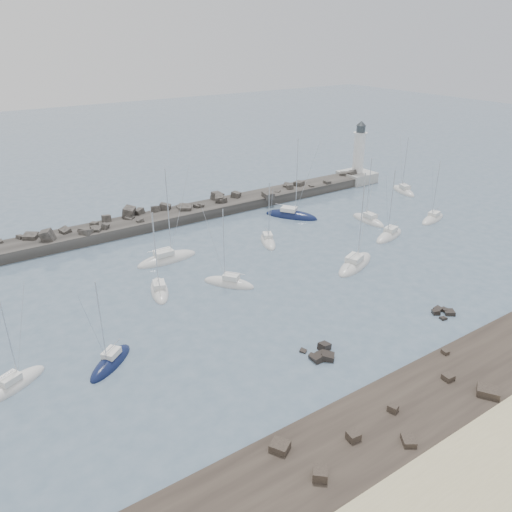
{
  "coord_description": "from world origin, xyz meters",
  "views": [
    {
      "loc": [
        -35.67,
        -42.84,
        32.82
      ],
      "look_at": [
        1.2,
        12.0,
        2.45
      ],
      "focal_mm": 35.0,
      "sensor_mm": 36.0,
      "label": 1
    }
  ],
  "objects_px": {
    "sailboat_0": "(14,385)",
    "sailboat_11": "(433,219)",
    "lighthouse": "(357,169)",
    "sailboat_5": "(229,283)",
    "sailboat_2": "(111,363)",
    "sailboat_7": "(355,265)",
    "sailboat_9": "(389,236)",
    "sailboat_4": "(167,260)",
    "sailboat_3": "(160,291)",
    "sailboat_10": "(368,221)",
    "sailboat_8": "(291,216)",
    "sailboat_12": "(403,191)",
    "sailboat_6": "(268,242)"
  },
  "relations": [
    {
      "from": "sailboat_9",
      "to": "sailboat_12",
      "type": "xyz_separation_m",
      "value": [
        21.97,
        15.99,
        0.01
      ]
    },
    {
      "from": "lighthouse",
      "to": "sailboat_2",
      "type": "height_order",
      "value": "lighthouse"
    },
    {
      "from": "sailboat_7",
      "to": "sailboat_4",
      "type": "bearing_deg",
      "value": 142.42
    },
    {
      "from": "sailboat_2",
      "to": "sailboat_7",
      "type": "bearing_deg",
      "value": 4.48
    },
    {
      "from": "lighthouse",
      "to": "sailboat_0",
      "type": "height_order",
      "value": "lighthouse"
    },
    {
      "from": "sailboat_2",
      "to": "sailboat_7",
      "type": "distance_m",
      "value": 38.99
    },
    {
      "from": "lighthouse",
      "to": "sailboat_2",
      "type": "distance_m",
      "value": 79.79
    },
    {
      "from": "sailboat_9",
      "to": "sailboat_6",
      "type": "bearing_deg",
      "value": 152.74
    },
    {
      "from": "lighthouse",
      "to": "sailboat_5",
      "type": "distance_m",
      "value": 58.22
    },
    {
      "from": "sailboat_0",
      "to": "sailboat_9",
      "type": "height_order",
      "value": "sailboat_9"
    },
    {
      "from": "sailboat_9",
      "to": "sailboat_11",
      "type": "bearing_deg",
      "value": 5.32
    },
    {
      "from": "sailboat_11",
      "to": "sailboat_6",
      "type": "bearing_deg",
      "value": 165.15
    },
    {
      "from": "sailboat_11",
      "to": "sailboat_4",
      "type": "bearing_deg",
      "value": 166.99
    },
    {
      "from": "sailboat_8",
      "to": "lighthouse",
      "type": "bearing_deg",
      "value": 20.93
    },
    {
      "from": "sailboat_6",
      "to": "sailboat_2",
      "type": "bearing_deg",
      "value": -151.8
    },
    {
      "from": "sailboat_5",
      "to": "sailboat_8",
      "type": "distance_m",
      "value": 29.44
    },
    {
      "from": "sailboat_2",
      "to": "sailboat_10",
      "type": "xyz_separation_m",
      "value": [
        54.28,
        15.44,
        0.01
      ]
    },
    {
      "from": "sailboat_8",
      "to": "sailboat_5",
      "type": "bearing_deg",
      "value": -144.8
    },
    {
      "from": "sailboat_5",
      "to": "sailboat_8",
      "type": "bearing_deg",
      "value": 35.2
    },
    {
      "from": "sailboat_9",
      "to": "sailboat_4",
      "type": "bearing_deg",
      "value": 160.74
    },
    {
      "from": "sailboat_5",
      "to": "sailboat_10",
      "type": "height_order",
      "value": "sailboat_10"
    },
    {
      "from": "lighthouse",
      "to": "sailboat_5",
      "type": "relative_size",
      "value": 1.21
    },
    {
      "from": "sailboat_2",
      "to": "sailboat_6",
      "type": "bearing_deg",
      "value": 28.2
    },
    {
      "from": "sailboat_3",
      "to": "sailboat_5",
      "type": "distance_m",
      "value": 9.62
    },
    {
      "from": "sailboat_5",
      "to": "sailboat_12",
      "type": "distance_m",
      "value": 56.11
    },
    {
      "from": "sailboat_0",
      "to": "sailboat_9",
      "type": "xyz_separation_m",
      "value": [
        61.11,
        6.29,
        0.01
      ]
    },
    {
      "from": "lighthouse",
      "to": "sailboat_10",
      "type": "height_order",
      "value": "lighthouse"
    },
    {
      "from": "sailboat_3",
      "to": "lighthouse",
      "type": "bearing_deg",
      "value": 21.63
    },
    {
      "from": "sailboat_9",
      "to": "sailboat_2",
      "type": "bearing_deg",
      "value": -171.11
    },
    {
      "from": "sailboat_6",
      "to": "sailboat_9",
      "type": "xyz_separation_m",
      "value": [
        18.73,
        -9.65,
        0.01
      ]
    },
    {
      "from": "sailboat_0",
      "to": "sailboat_11",
      "type": "height_order",
      "value": "sailboat_11"
    },
    {
      "from": "sailboat_4",
      "to": "sailboat_12",
      "type": "xyz_separation_m",
      "value": [
        57.78,
        3.48,
        0.01
      ]
    },
    {
      "from": "sailboat_3",
      "to": "sailboat_10",
      "type": "distance_m",
      "value": 43.47
    },
    {
      "from": "sailboat_4",
      "to": "lighthouse",
      "type": "bearing_deg",
      "value": 15.47
    },
    {
      "from": "sailboat_2",
      "to": "sailboat_10",
      "type": "distance_m",
      "value": 56.44
    },
    {
      "from": "sailboat_5",
      "to": "sailboat_11",
      "type": "height_order",
      "value": "sailboat_11"
    },
    {
      "from": "lighthouse",
      "to": "sailboat_3",
      "type": "relative_size",
      "value": 1.2
    },
    {
      "from": "sailboat_8",
      "to": "sailboat_9",
      "type": "distance_m",
      "value": 19.06
    },
    {
      "from": "sailboat_4",
      "to": "sailboat_8",
      "type": "relative_size",
      "value": 0.97
    },
    {
      "from": "sailboat_0",
      "to": "sailboat_11",
      "type": "distance_m",
      "value": 74.56
    },
    {
      "from": "sailboat_4",
      "to": "sailboat_7",
      "type": "xyz_separation_m",
      "value": [
        22.84,
        -17.57,
        -0.0
      ]
    },
    {
      "from": "sailboat_0",
      "to": "sailboat_11",
      "type": "xyz_separation_m",
      "value": [
        74.18,
        7.51,
        -0.01
      ]
    },
    {
      "from": "sailboat_6",
      "to": "sailboat_4",
      "type": "bearing_deg",
      "value": 170.48
    },
    {
      "from": "lighthouse",
      "to": "sailboat_11",
      "type": "relative_size",
      "value": 1.2
    },
    {
      "from": "sailboat_6",
      "to": "sailboat_8",
      "type": "distance_m",
      "value": 13.32
    },
    {
      "from": "sailboat_6",
      "to": "sailboat_12",
      "type": "xyz_separation_m",
      "value": [
        40.7,
        6.34,
        0.02
      ]
    },
    {
      "from": "sailboat_4",
      "to": "sailboat_7",
      "type": "distance_m",
      "value": 28.81
    },
    {
      "from": "sailboat_9",
      "to": "sailboat_3",
      "type": "bearing_deg",
      "value": 174.57
    },
    {
      "from": "sailboat_0",
      "to": "sailboat_12",
      "type": "xyz_separation_m",
      "value": [
        83.08,
        22.29,
        0.02
      ]
    },
    {
      "from": "sailboat_6",
      "to": "sailboat_7",
      "type": "height_order",
      "value": "sailboat_7"
    }
  ]
}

